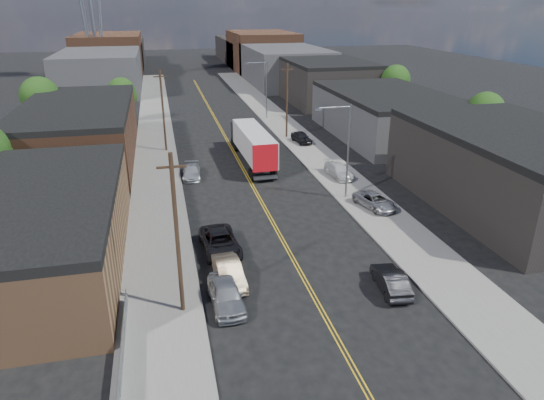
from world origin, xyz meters
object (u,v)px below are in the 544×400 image
car_right_lot_c (301,137)px  car_right_lot_a (375,201)px  car_left_d (192,172)px  car_right_lot_b (339,171)px  semi_truck (251,142)px  car_left_a (226,294)px  car_left_b (229,272)px  car_right_oncoming (391,280)px  car_left_c (220,242)px

car_right_lot_c → car_right_lot_a: bearing=-96.7°
car_left_d → car_right_lot_b: car_right_lot_b is taller
semi_truck → car_right_lot_c: size_ratio=3.75×
semi_truck → car_right_lot_b: (7.88, -8.04, -1.50)m
car_left_a → car_right_lot_c: bearing=64.6°
car_left_d → car_left_b: bearing=-82.5°
car_right_oncoming → car_right_lot_c: bearing=-89.9°
car_left_c → car_left_d: (-0.83, 17.29, -0.13)m
car_left_b → car_right_oncoming: bearing=-21.9°
semi_truck → car_right_lot_b: bearing=-46.8°
car_left_a → car_left_d: (-0.26, 24.31, -0.16)m
car_right_oncoming → car_left_a: bearing=3.5°
car_right_oncoming → car_right_lot_c: car_right_lot_c is taller
car_right_lot_c → car_right_oncoming: bearing=-104.4°
car_right_lot_a → car_right_lot_b: 8.67m
car_left_a → car_right_oncoming: bearing=-5.6°
car_left_b → car_left_c: (0.00, 4.41, 0.02)m
car_right_lot_a → car_right_lot_b: bearing=77.1°
car_left_a → car_right_lot_b: bearing=51.9°
car_right_lot_a → car_left_c: bearing=-176.1°
car_right_oncoming → car_right_lot_a: (4.60, 12.60, 0.08)m
car_left_a → car_left_d: 24.31m
car_left_a → car_right_lot_c: 37.67m
car_left_d → car_right_lot_c: size_ratio=1.08×
car_right_oncoming → car_left_d: bearing=-59.4°
semi_truck → car_left_a: semi_truck is taller
car_right_lot_a → semi_truck: bearing=101.3°
car_left_c → car_right_lot_a: car_left_c is taller
car_left_b → car_right_lot_b: (14.38, 18.00, 0.07)m
car_left_b → car_right_oncoming: (10.05, -3.27, -0.04)m
car_right_oncoming → car_left_c: bearing=-30.3°
car_right_lot_b → car_right_lot_c: car_right_lot_c is taller
car_left_c → car_right_lot_b: (14.38, 13.59, 0.04)m
car_left_b → car_right_oncoming: car_left_b is taller
car_left_b → car_left_d: 21.71m
car_left_b → car_right_lot_b: bearing=47.4°
car_left_d → car_right_oncoming: 27.23m
car_right_lot_b → car_left_b: bearing=-134.9°
car_right_oncoming → car_right_lot_a: size_ratio=0.94×
car_left_d → car_left_c: bearing=-81.9°
semi_truck → car_right_oncoming: (3.55, -29.31, -1.60)m
car_left_a → car_right_lot_b: 25.47m
car_right_lot_a → car_right_lot_c: bearing=76.1°
semi_truck → car_left_a: bearing=-105.2°
car_right_lot_b → car_left_d: bearing=160.1°
car_right_lot_a → car_right_lot_b: car_right_lot_b is taller
semi_truck → car_left_b: (-6.50, -26.04, -1.57)m
car_right_lot_b → car_right_lot_a: bearing=-94.5°
semi_truck → car_right_lot_a: semi_truck is taller
car_left_a → car_left_c: car_left_a is taller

